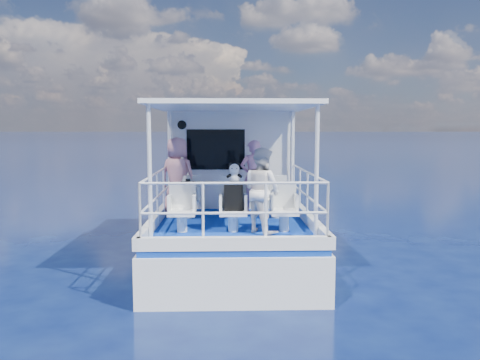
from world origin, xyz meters
name	(u,v)px	position (x,y,z in m)	size (l,w,h in m)	color
ground	(232,263)	(0.00, 0.00, 0.00)	(2000.00, 2000.00, 0.00)	#08133F
hull	(232,251)	(0.00, 1.00, 0.00)	(3.00, 7.00, 1.60)	white
deck	(232,213)	(0.00, 1.00, 0.85)	(2.90, 6.90, 0.10)	#0A2E93
cabin	(231,158)	(0.00, 2.30, 2.00)	(2.85, 2.00, 2.20)	white
canopy	(232,106)	(0.00, -0.20, 3.14)	(3.00, 3.20, 0.08)	white
canopy_posts	(232,166)	(0.00, -0.25, 2.00)	(2.77, 2.97, 2.20)	white
railings	(233,199)	(0.00, -0.58, 1.40)	(2.84, 3.59, 1.00)	white
seat_port_fwd	(188,209)	(-0.90, 0.20, 1.09)	(0.48, 0.46, 0.38)	white
seat_center_fwd	(232,209)	(0.00, 0.20, 1.09)	(0.48, 0.46, 0.38)	white
seat_stbd_fwd	(276,208)	(0.90, 0.20, 1.09)	(0.48, 0.46, 0.38)	white
seat_port_aft	(182,221)	(-0.90, -1.10, 1.09)	(0.48, 0.46, 0.38)	white
seat_center_aft	(233,221)	(0.00, -1.10, 1.09)	(0.48, 0.46, 0.38)	white
seat_stbd_aft	(284,220)	(0.90, -1.10, 1.09)	(0.48, 0.46, 0.38)	white
passenger_port_fwd	(178,177)	(-1.14, 0.52, 1.72)	(0.61, 0.44, 1.64)	pink
passenger_stbd_fwd	(253,177)	(0.46, 0.81, 1.69)	(0.57, 0.38, 1.57)	pink
passenger_stbd_aft	(262,190)	(0.50, -1.18, 1.64)	(0.72, 0.56, 1.48)	white
backpack_port	(188,191)	(-0.89, 0.11, 1.47)	(0.29, 0.16, 0.38)	black
backpack_center	(233,197)	(0.00, -1.13, 1.52)	(0.32, 0.18, 0.49)	black
compact_camera	(188,180)	(-0.89, 0.12, 1.69)	(0.09, 0.06, 0.06)	black
panda	(234,173)	(0.02, -1.11, 1.94)	(0.23, 0.19, 0.35)	silver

